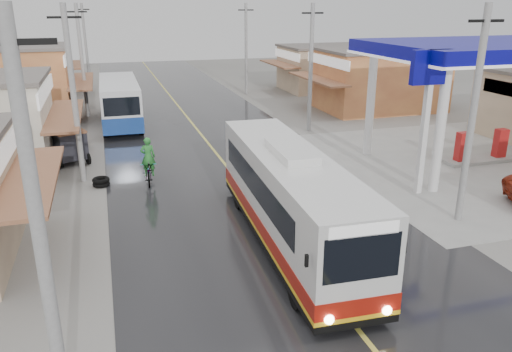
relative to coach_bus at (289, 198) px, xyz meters
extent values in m
plane|color=slate|center=(-0.05, -0.16, -1.67)|extent=(120.00, 120.00, 0.00)
cube|color=black|center=(-0.05, 14.84, -1.66)|extent=(12.00, 90.00, 0.02)
cube|color=#D8CC4C|center=(-0.05, 14.84, -1.65)|extent=(0.15, 90.00, 0.01)
cube|color=gray|center=(12.95, 5.84, -1.66)|extent=(16.00, 16.00, 0.03)
cube|color=#0A0987|center=(12.95, 5.84, 4.18)|extent=(12.00, 8.00, 0.70)
cube|color=white|center=(12.95, 5.84, 3.88)|extent=(12.10, 8.10, 0.12)
cylinder|color=white|center=(7.95, 8.84, 1.08)|extent=(0.44, 0.44, 5.50)
cylinder|color=white|center=(7.95, 2.84, 1.08)|extent=(0.44, 0.44, 5.50)
cube|color=gray|center=(12.95, 5.84, -1.57)|extent=(4.00, 1.20, 0.20)
cube|color=#B21919|center=(11.75, 5.84, -0.72)|extent=(0.60, 0.45, 1.50)
cube|color=#B21919|center=(14.15, 5.84, -0.72)|extent=(0.60, 0.45, 1.50)
cube|color=white|center=(7.15, 2.84, 1.33)|extent=(0.25, 0.25, 6.00)
cube|color=#0A0987|center=(7.15, 2.84, 3.83)|extent=(1.80, 0.30, 1.40)
cube|color=silver|center=(0.00, -0.07, 0.19)|extent=(2.76, 11.03, 2.69)
cube|color=black|center=(0.00, -0.07, -1.24)|extent=(2.78, 11.05, 0.27)
cube|color=#A0180D|center=(0.00, -0.07, -0.79)|extent=(2.80, 11.07, 0.50)
cube|color=yellow|center=(0.00, -0.07, -1.09)|extent=(2.81, 11.08, 0.13)
cube|color=black|center=(0.02, 0.39, 0.49)|extent=(2.70, 8.75, 0.91)
cube|color=black|center=(-0.24, -5.48, 0.58)|extent=(1.98, 0.21, 1.19)
cube|color=black|center=(0.23, 5.35, 0.58)|extent=(1.98, 0.21, 1.00)
cube|color=white|center=(-0.24, -5.48, 1.31)|extent=(1.78, 0.20, 0.32)
cube|color=silver|center=(0.00, -0.07, 1.67)|extent=(1.21, 2.78, 0.27)
cylinder|color=black|center=(-1.16, -3.85, -1.15)|extent=(0.36, 1.02, 1.00)
cylinder|color=black|center=(0.82, -3.93, -1.15)|extent=(0.36, 1.02, 1.00)
cylinder|color=black|center=(-0.84, 3.44, -1.15)|extent=(0.36, 1.02, 1.00)
cylinder|color=black|center=(1.14, 3.35, -1.15)|extent=(0.36, 1.02, 1.00)
sphere|color=#FFF2CC|center=(-1.02, -5.52, -0.97)|extent=(0.27, 0.27, 0.26)
sphere|color=#FFF2CC|center=(0.53, -5.58, -0.97)|extent=(0.27, 0.27, 0.26)
cube|color=black|center=(-1.52, -5.17, 0.53)|extent=(0.08, 0.08, 0.32)
cube|color=black|center=(1.06, -5.29, 0.53)|extent=(0.08, 0.08, 0.32)
cube|color=silver|center=(-4.77, 20.14, 0.11)|extent=(2.50, 9.11, 2.52)
cube|color=#1A4094|center=(-4.77, 20.14, -0.74)|extent=(2.54, 9.15, 1.01)
cube|color=black|center=(-4.77, 20.14, 0.47)|extent=(2.53, 7.59, 0.91)
cube|color=black|center=(-4.81, 15.65, 0.47)|extent=(2.12, 0.14, 1.11)
cylinder|color=black|center=(-5.89, 16.92, -1.15)|extent=(0.31, 1.01, 1.01)
cylinder|color=black|center=(-3.71, 16.90, -1.15)|extent=(0.31, 1.01, 1.01)
cylinder|color=black|center=(-5.84, 23.38, -1.15)|extent=(0.31, 1.01, 1.01)
cylinder|color=black|center=(-3.66, 23.36, -1.15)|extent=(0.31, 1.01, 1.01)
imported|color=black|center=(-4.09, 7.68, -1.13)|extent=(0.86, 2.12, 1.09)
imported|color=#2A8032|center=(-4.09, 7.44, -0.34)|extent=(0.69, 0.48, 1.82)
cube|color=#26262D|center=(-7.78, 12.13, -0.67)|extent=(2.00, 2.45, 1.37)
cube|color=brown|center=(-7.78, 12.13, 0.07)|extent=(2.06, 2.52, 0.11)
cylinder|color=black|center=(-8.23, 11.19, -1.36)|extent=(0.39, 0.66, 0.63)
cylinder|color=black|center=(-8.72, 12.59, -1.36)|extent=(0.39, 0.66, 0.63)
cylinder|color=black|center=(-6.86, 11.44, -1.36)|extent=(0.33, 0.64, 0.63)
cube|color=#26262D|center=(-9.29, 12.16, -0.81)|extent=(1.57, 2.04, 1.18)
cube|color=brown|center=(-9.29, 12.16, -0.18)|extent=(1.63, 2.09, 0.09)
cylinder|color=black|center=(-10.05, 11.70, -1.40)|extent=(0.29, 0.57, 0.54)
cylinder|color=black|center=(-9.75, 12.93, -1.40)|extent=(0.29, 0.57, 0.54)
cylinder|color=black|center=(-8.95, 11.25, -1.40)|extent=(0.23, 0.55, 0.54)
torus|color=black|center=(-6.25, 7.83, -1.57)|extent=(0.79, 0.79, 0.20)
torus|color=black|center=(-6.25, 7.83, -1.37)|extent=(0.79, 0.79, 0.20)
camera|label=1|loc=(-5.71, -14.85, 6.29)|focal=35.00mm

